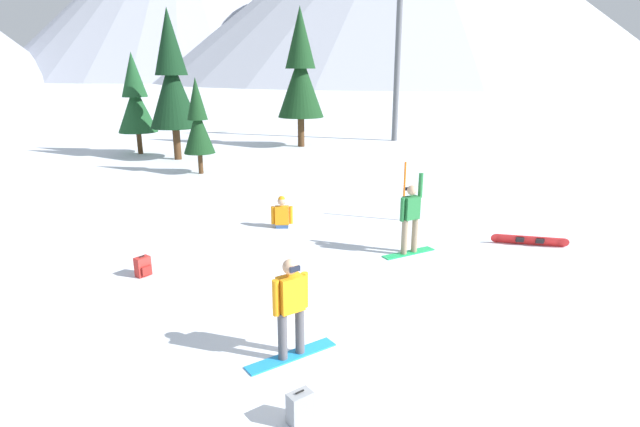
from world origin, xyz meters
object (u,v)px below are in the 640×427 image
Objects in this scene: snowboarder_midground at (411,217)px; backpack_grey at (300,408)px; loose_snowboard_far_spare at (530,240)px; pine_tree_slender at (172,79)px; snowboarder_foreground at (291,307)px; pine_tree_short at (135,99)px; ski_lift_tower at (398,48)px; pine_tree_tall at (198,122)px; trail_marker_pole at (404,192)px; pine_tree_twin at (300,72)px; snowboarder_background at (282,215)px; backpack_red at (143,267)px.

snowboarder_midground is 6.71m from backpack_grey.
pine_tree_slender reaches higher than loose_snowboard_far_spare.
pine_tree_short reaches higher than snowboarder_foreground.
snowboarder_midground is (3.63, 3.94, 0.08)m from snowboarder_foreground.
snowboarder_midground is 21.05m from ski_lift_tower.
pine_tree_tall is (-1.31, 16.78, 2.02)m from backpack_grey.
snowboarder_midground is at bearing 47.37° from snowboarder_foreground.
trail_marker_pole is 15.77m from pine_tree_twin.
pine_tree_twin is at bearing 90.94° from trail_marker_pole.
loose_snowboard_far_spare is 14.34m from pine_tree_tall.
snowboarder_midground reaches higher than snowboarder_background.
backpack_grey is (-7.08, -5.34, 0.07)m from loose_snowboard_far_spare.
pine_tree_short is 0.53× the size of ski_lift_tower.
pine_tree_short is (-4.69, 21.41, 2.00)m from snowboarder_foreground.
pine_tree_slender is (-2.62, 19.15, 3.07)m from snowboarder_foreground.
pine_tree_short is 0.73× the size of pine_tree_slender.
pine_tree_slender is 0.72× the size of ski_lift_tower.
loose_snowboard_far_spare is 0.18× the size of ski_lift_tower.
loose_snowboard_far_spare is 21.27m from pine_tree_short.
pine_tree_slender reaches higher than backpack_grey.
ski_lift_tower reaches higher than backpack_red.
snowboarder_midground is at bearing -109.84° from ski_lift_tower.
trail_marker_pole is 18.30m from ski_lift_tower.
snowboarder_background is 3.87× the size of backpack_grey.
backpack_red is at bearing -179.93° from snowboarder_midground.
snowboarder_foreground is 22.01m from pine_tree_short.
pine_tree_twin is (4.30, 22.04, 3.36)m from snowboarder_foreground.
snowboarder_midground is at bearing 177.49° from loose_snowboard_far_spare.
pine_tree_slender is at bearing 106.04° from snowboarder_background.
pine_tree_slender is at bearing 106.40° from pine_tree_tall.
trail_marker_pole is (7.23, 2.70, 0.69)m from backpack_red.
backpack_grey is 0.07× the size of pine_tree_slender.
pine_tree_twin reaches higher than pine_tree_tall.
pine_tree_short is at bearing 115.47° from snowboarder_midground.
pine_tree_slender is at bearing 121.87° from loose_snowboard_far_spare.
snowboarder_background is 15.97m from pine_tree_twin.
snowboarder_background is 15.72m from pine_tree_short.
pine_tree_tall is at bearing -130.25° from pine_tree_twin.
trail_marker_pole is at bearing 71.09° from snowboarder_midground.
snowboarder_foreground is 7.02m from snowboarder_background.
loose_snowboard_far_spare is (6.03, -3.14, -0.18)m from snowboarder_background.
loose_snowboard_far_spare is 3.82× the size of backpack_red.
ski_lift_tower reaches higher than pine_tree_tall.
pine_tree_short reaches higher than snowboarder_background.
backpack_red is 0.06× the size of pine_tree_twin.
pine_tree_short is at bearing -173.17° from ski_lift_tower.
loose_snowboard_far_spare is 3.82× the size of backpack_grey.
loose_snowboard_far_spare is 3.78m from trail_marker_pole.
loose_snowboard_far_spare is 9.61m from backpack_red.
pine_tree_slender is (-3.51, 12.21, 3.62)m from snowboarder_background.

